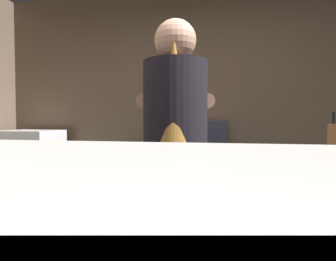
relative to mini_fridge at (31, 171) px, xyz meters
name	(u,v)px	position (x,y,z in m)	size (l,w,h in m)	color
wall_back	(203,101)	(2.03, 0.45, 0.86)	(5.20, 0.10, 2.70)	brown
prep_counter	(239,220)	(2.38, -1.10, -0.05)	(2.10, 0.60, 0.89)	brown
back_shelf	(187,169)	(1.88, 0.17, 0.06)	(0.90, 0.36, 1.11)	#313141
mini_fridge	(31,171)	(0.00, 0.00, 0.00)	(0.63, 0.58, 0.99)	silver
bartender	(175,151)	(2.02, -1.55, 0.46)	(0.46, 0.53, 1.65)	#32343A
mixing_bowl	(157,148)	(1.83, -1.14, 0.43)	(0.22, 0.22, 0.06)	#4A6D92
chefs_knife	(227,154)	(2.30, -1.15, 0.40)	(0.24, 0.03, 0.01)	silver
bottle_olive_oil	(194,114)	(1.97, 0.12, 0.68)	(0.06, 0.06, 0.18)	#4B882A
bottle_soy	(157,113)	(1.51, 0.23, 0.71)	(0.07, 0.07, 0.23)	black
bottle_hot_sauce	(201,114)	(2.02, 0.26, 0.69)	(0.07, 0.07, 0.20)	red
bottle_vinegar	(177,113)	(1.75, 0.24, 0.70)	(0.06, 0.06, 0.22)	red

